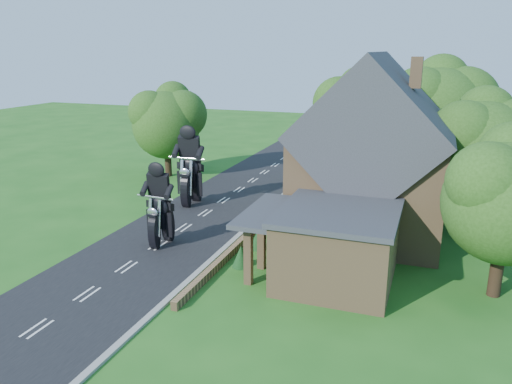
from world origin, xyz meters
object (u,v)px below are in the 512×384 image
(garden_wall, at_px, (262,222))
(house, at_px, (372,160))
(annex, at_px, (335,244))
(motorcycle_follow, at_px, (191,193))
(motorcycle_lead, at_px, (162,233))

(garden_wall, bearing_deg, house, 9.17)
(house, xyz_separation_m, annex, (-0.62, -6.80, -2.58))
(garden_wall, relative_size, motorcycle_follow, 12.38)
(garden_wall, distance_m, motorcycle_follow, 6.50)
(house, bearing_deg, annex, -95.24)
(garden_wall, xyz_separation_m, motorcycle_follow, (-6.01, 2.40, 0.63))
(garden_wall, bearing_deg, annex, -46.16)
(motorcycle_lead, bearing_deg, annex, 178.43)
(garden_wall, relative_size, annex, 3.12)
(motorcycle_follow, bearing_deg, annex, 144.74)
(garden_wall, distance_m, annex, 8.19)
(house, distance_m, motorcycle_lead, 12.41)
(annex, bearing_deg, garden_wall, 133.84)
(garden_wall, height_order, motorcycle_follow, motorcycle_follow)
(house, xyz_separation_m, motorcycle_lead, (-10.31, -5.86, -3.64))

